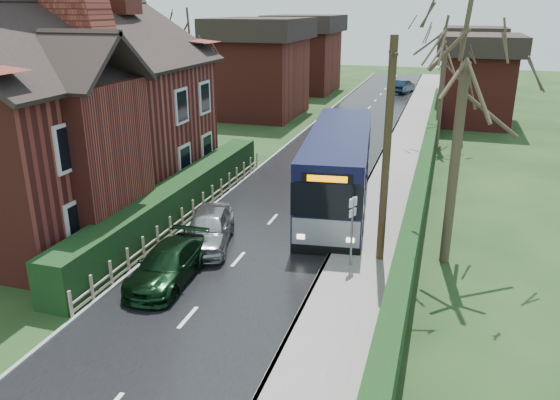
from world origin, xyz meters
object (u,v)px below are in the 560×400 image
(brick_house, at_px, (64,110))
(car_green, at_px, (168,264))
(car_silver, at_px, (208,228))
(bus_stop_sign, at_px, (352,222))
(telegraph_pole, at_px, (387,155))
(bus, at_px, (338,169))

(brick_house, height_order, car_green, brick_house)
(car_silver, xyz_separation_m, bus_stop_sign, (5.41, -0.37, 1.01))
(brick_house, xyz_separation_m, bus_stop_sign, (12.64, -2.27, -2.67))
(car_silver, relative_size, telegraph_pole, 0.53)
(brick_house, distance_m, bus, 11.91)
(bus, distance_m, telegraph_pole, 6.30)
(bus_stop_sign, bearing_deg, bus, 129.65)
(car_silver, distance_m, bus_stop_sign, 5.51)
(bus, distance_m, car_green, 9.61)
(car_silver, bearing_deg, telegraph_pole, -10.80)
(bus_stop_sign, bearing_deg, car_green, -130.38)
(brick_house, distance_m, telegraph_pole, 13.62)
(telegraph_pole, bearing_deg, car_green, -169.96)
(car_silver, height_order, telegraph_pole, telegraph_pole)
(bus_stop_sign, height_order, telegraph_pole, telegraph_pole)
(bus, xyz_separation_m, telegraph_pole, (2.60, -5.31, 2.20))
(car_green, xyz_separation_m, bus_stop_sign, (5.51, 2.63, 1.12))
(brick_house, bearing_deg, telegraph_pole, -6.10)
(bus_stop_sign, relative_size, telegraph_pole, 0.34)
(bus, distance_m, car_silver, 6.93)
(car_green, bearing_deg, bus, 63.56)
(brick_house, relative_size, bus_stop_sign, 5.64)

